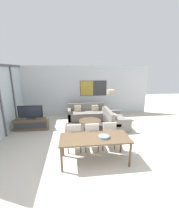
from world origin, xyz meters
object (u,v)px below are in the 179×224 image
Objects in this scene: tv_console at (32,124)px; dining_chair_right at (108,134)px; fruit_bowl at (104,137)px; television at (30,112)px; sofa_side at (114,121)px; sofa_main at (87,114)px; dining_chair_centre at (92,136)px; dining_chair_left at (74,137)px; dining_table at (95,140)px; coffee_table at (90,122)px; floor_lamp at (111,94)px.

dining_chair_right is at bearing -34.53° from tv_console.
tv_console is 4.65× the size of fruit_bowl.
sofa_side is at bearing -1.83° from television.
dining_chair_centre is at bearing -93.19° from sofa_main.
dining_chair_left is at bearing -102.86° from sofa_main.
television is at bearing 131.51° from dining_table.
coffee_table is (-1.15, -0.08, 0.02)m from sofa_side.
sofa_side is at bearing -95.29° from floor_lamp.
sofa_side is 1.62× the size of coffee_table.
dining_table is at bearing -92.69° from sofa_main.
tv_console is at bearing -154.88° from sofa_main.
dining_chair_left reaches higher than fruit_bowl.
tv_console is at bearing 145.47° from dining_chair_right.
dining_chair_left is 0.62× the size of floor_lamp.
fruit_bowl is at bearing -89.05° from sofa_main.
sofa_side is 0.82× the size of dining_table.
fruit_bowl is at bearing -46.22° from television.
tv_console is 3.19m from dining_chair_centre.
dining_table is 2.01× the size of dining_chair_right.
sofa_main is 3.94m from dining_table.
sofa_main is at bearing 87.31° from dining_table.
sofa_main is 3.32m from dining_chair_centre.
dining_chair_left is at bearing 132.83° from dining_table.
dining_chair_left and dining_chair_right have the same top height.
dining_chair_right is 3.10× the size of fruit_bowl.
fruit_bowl is (2.64, -2.76, 0.54)m from tv_console.
fruit_bowl is 4.07m from floor_lamp.
dining_table is 0.85m from dining_chair_left.
dining_table is 1.24× the size of floor_lamp.
sofa_main is 2.00× the size of coffee_table.
fruit_bowl is at bearing -107.18° from floor_lamp.
sofa_side reaches higher than fruit_bowl.
tv_console is 1.50× the size of dining_chair_right.
dining_table is at bearing -110.77° from floor_lamp.
dining_chair_centre is (0.57, -0.00, 0.00)m from dining_chair_left.
sofa_main reaches higher than fruit_bowl.
sofa_side is 1.63m from floor_lamp.
television is 0.52× the size of sofa_main.
television reaches higher than dining_table.
floor_lamp reaches higher than tv_console.
sofa_main is 1.41m from coffee_table.
coffee_table is (2.58, -0.20, -0.50)m from television.
dining_chair_centre is (-1.33, -1.98, 0.25)m from sofa_side.
television is 0.53× the size of dining_table.
sofa_main is 1.75m from sofa_side.
fruit_bowl is (0.25, -0.66, 0.27)m from dining_chair_centre.
coffee_table is 0.51× the size of dining_table.
tv_console is at bearing 131.12° from dining_chair_left.
fruit_bowl is at bearing -39.17° from dining_chair_left.
fruit_bowl is (0.25, -0.05, 0.10)m from dining_table.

